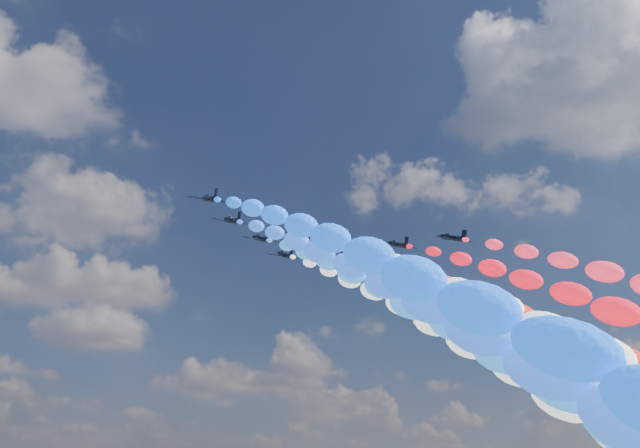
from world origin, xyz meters
TOP-DOWN VIEW (x-y plane):
  - jet_0 at (-27.91, -4.81)m, footprint 8.73×11.53m
  - trail_0 at (-27.91, -67.78)m, footprint 6.65×123.85m
  - jet_1 at (-19.71, 5.07)m, footprint 8.28×11.21m
  - trail_1 at (-19.71, -57.90)m, footprint 6.65×123.85m
  - jet_2 at (-9.63, 13.52)m, footprint 8.70×11.51m
  - trail_2 at (-9.63, -49.44)m, footprint 6.65×123.85m
  - jet_3 at (1.79, 8.80)m, footprint 8.22×11.16m
  - trail_3 at (1.79, -54.17)m, footprint 6.65×123.85m
  - jet_4 at (0.16, 22.69)m, footprint 8.53×11.39m
  - trail_4 at (0.16, -40.28)m, footprint 6.65×123.85m
  - jet_5 at (9.22, 13.39)m, footprint 8.94×11.68m
  - trail_5 at (9.22, -49.58)m, footprint 6.65×123.85m
  - jet_6 at (19.65, 3.56)m, footprint 8.96×11.70m
  - jet_7 at (27.82, -6.03)m, footprint 8.51×11.37m

SIDE VIEW (x-z plane):
  - trail_0 at x=-27.91m, z-range 22.55..89.73m
  - trail_1 at x=-19.71m, z-range 22.55..89.73m
  - trail_2 at x=-9.63m, z-range 22.55..89.73m
  - trail_3 at x=1.79m, z-range 22.55..89.73m
  - trail_4 at x=0.16m, z-range 22.55..89.73m
  - trail_5 at x=9.22m, z-range 22.55..89.73m
  - jet_0 at x=-27.91m, z-range 84.98..91.13m
  - jet_1 at x=-19.71m, z-range 84.98..91.13m
  - jet_2 at x=-9.63m, z-range 84.98..91.13m
  - jet_3 at x=1.79m, z-range 84.98..91.13m
  - jet_4 at x=0.16m, z-range 84.98..91.13m
  - jet_5 at x=9.22m, z-range 84.98..91.13m
  - jet_6 at x=19.65m, z-range 84.98..91.13m
  - jet_7 at x=27.82m, z-range 84.98..91.13m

